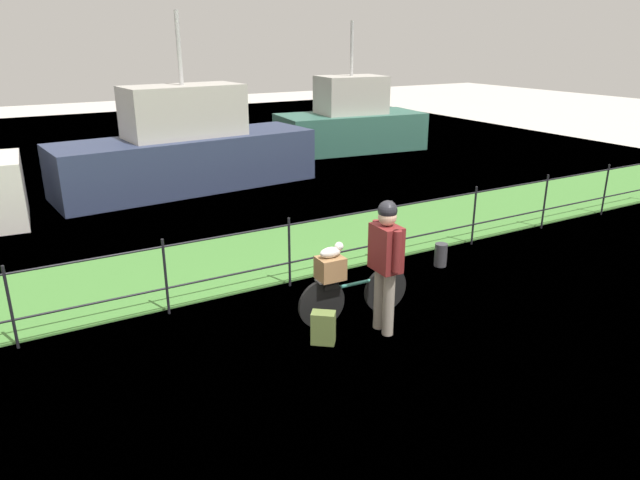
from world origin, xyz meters
TOP-DOWN VIEW (x-y plane):
  - ground_plane at (0.00, 0.00)m, footprint 60.00×60.00m
  - grass_strip at (0.00, 3.50)m, footprint 27.00×2.40m
  - harbor_water at (0.00, 9.95)m, footprint 30.00×30.00m
  - iron_fence at (-0.00, 2.18)m, footprint 18.04×0.04m
  - bicycle_main at (0.23, 0.84)m, footprint 1.59×0.17m
  - wooden_crate at (-0.11, 0.85)m, footprint 0.34×0.29m
  - terrier_dog at (-0.09, 0.85)m, footprint 0.32×0.15m
  - cyclist_person at (0.38, 0.38)m, footprint 0.28×0.54m
  - backpack_on_paving at (-0.42, 0.49)m, footprint 0.33×0.32m
  - mooring_bollard at (2.44, 1.68)m, footprint 0.20×0.20m
  - moored_boat_near at (0.55, 8.56)m, footprint 6.26×2.41m
  - moored_boat_far at (6.62, 10.82)m, footprint 4.74×2.48m

SIDE VIEW (x-z plane):
  - ground_plane at x=0.00m, z-range 0.00..0.00m
  - harbor_water at x=0.00m, z-range 0.00..0.00m
  - grass_strip at x=0.00m, z-range 0.00..0.03m
  - mooring_bollard at x=2.44m, z-range 0.00..0.37m
  - backpack_on_paving at x=-0.42m, z-range 0.00..0.40m
  - bicycle_main at x=0.23m, z-range 0.02..0.65m
  - iron_fence at x=0.00m, z-range 0.09..1.13m
  - wooden_crate at x=-0.11m, z-range 0.63..0.92m
  - moored_boat_far at x=6.62m, z-range -1.10..2.80m
  - moored_boat_near at x=0.55m, z-range -1.11..2.90m
  - terrier_dog at x=-0.09m, z-range 0.91..1.08m
  - cyclist_person at x=0.38m, z-range 0.16..1.84m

